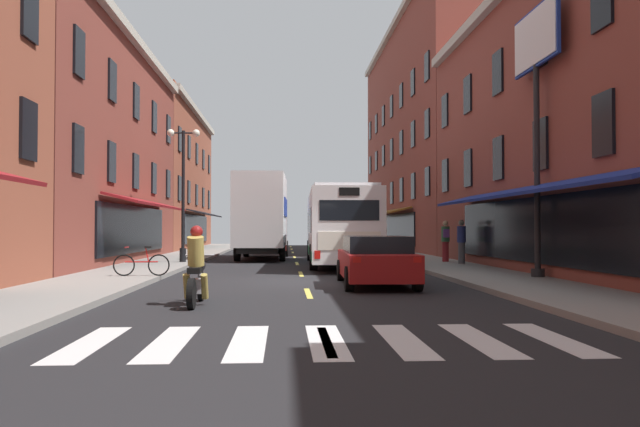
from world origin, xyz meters
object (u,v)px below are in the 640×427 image
Objects in this scene: motorcycle_rider at (196,271)px; street_lamp_twin at (183,189)px; pedestrian_near at (445,240)px; sedan_mid at (269,242)px; billboard_sign at (536,67)px; sedan_near at (376,260)px; bicycle_near at (142,264)px; box_truck at (262,217)px; transit_bus at (339,226)px; pedestrian_mid at (462,241)px.

street_lamp_twin is at bearing 100.16° from motorcycle_rider.
motorcycle_rider is 1.15× the size of pedestrian_near.
sedan_mid is at bearing 75.77° from street_lamp_twin.
street_lamp_twin is (-12.03, 9.03, -3.17)m from billboard_sign.
bicycle_near is (-6.93, 2.15, -0.21)m from sedan_near.
sedan_mid is 2.59× the size of bicycle_near.
motorcycle_rider is (-0.72, -19.08, -1.46)m from box_truck.
sedan_near is at bearing -55.55° from street_lamp_twin.
transit_bus reaches higher than sedan_near.
billboard_sign is 1.74× the size of sedan_near.
pedestrian_mid is (0.24, -1.64, -0.02)m from pedestrian_near.
motorcycle_rider is at bearing -79.84° from street_lamp_twin.
box_truck reaches higher than motorcycle_rider.
sedan_mid is at bearing 126.64° from pedestrian_near.
pedestrian_near is at bearing -2.14° from street_lamp_twin.
motorcycle_rider is at bearing -91.79° from sedan_mid.
sedan_near is 0.81× the size of street_lamp_twin.
sedan_mid is 27.85m from motorcycle_rider.
box_truck reaches higher than pedestrian_near.
pedestrian_mid is at bearing 92.62° from billboard_sign.
pedestrian_near is 1.65m from pedestrian_mid.
pedestrian_mid reaches higher than motorcycle_rider.
billboard_sign is 24.83m from sedan_mid.
transit_bus is 5.26m from pedestrian_mid.
sedan_near is 6.06m from motorcycle_rider.
street_lamp_twin is at bearing 176.88° from transit_bus.
billboard_sign is at bearing 29.15° from motorcycle_rider.
sedan_mid is at bearing 110.87° from billboard_sign.
pedestrian_near is (11.45, 7.55, 0.60)m from bicycle_near.
billboard_sign is at bearing -79.58° from pedestrian_near.
pedestrian_near is at bearing -60.05° from sedan_mid.
billboard_sign is at bearing -36.88° from street_lamp_twin.
billboard_sign is 4.53× the size of pedestrian_mid.
sedan_mid is 16.12m from pedestrian_near.
street_lamp_twin reaches higher than pedestrian_mid.
sedan_near is at bearing 123.02° from pedestrian_mid.
box_truck is at bearing 87.84° from motorcycle_rider.
box_truck is 9.76m from pedestrian_near.
pedestrian_near reaches higher than sedan_near.
transit_bus is 6.98m from street_lamp_twin.
billboard_sign is at bearing 12.25° from sedan_near.
pedestrian_mid is (9.15, 12.25, 0.37)m from motorcycle_rider.
motorcycle_rider is (-0.87, -27.84, 0.01)m from sedan_mid.
bicycle_near is 0.95× the size of pedestrian_mid.
sedan_near is 7.26m from bicycle_near.
box_truck is (-3.49, 5.14, 0.48)m from transit_bus.
motorcycle_rider is 0.36× the size of street_lamp_twin.
pedestrian_near is 1.00× the size of pedestrian_mid.
bicycle_near is (-2.54, 6.33, -0.21)m from motorcycle_rider.
transit_bus is 6.52× the size of pedestrian_near.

